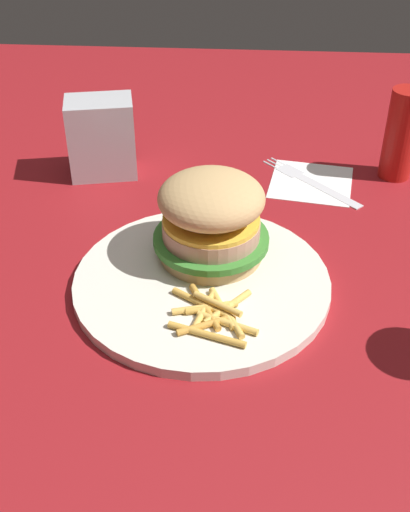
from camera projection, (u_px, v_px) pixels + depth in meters
ground_plane at (201, 296)px, 0.70m from camera, size 1.60×1.60×0.00m
plate at (205, 282)px, 0.71m from camera, size 0.28×0.28×0.01m
sandwich at (211, 218)px, 0.71m from camera, size 0.13×0.13×0.10m
fries_pile at (213, 313)px, 0.65m from camera, size 0.09×0.09×0.01m
napkin at (311, 182)px, 0.90m from camera, size 0.13×0.13×0.00m
fork at (310, 180)px, 0.90m from camera, size 0.13×0.14×0.00m
napkin_dispenser at (102, 138)px, 0.89m from camera, size 0.10×0.08×0.11m
ketchup_bottle at (401, 134)px, 0.88m from camera, size 0.04×0.04×0.13m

